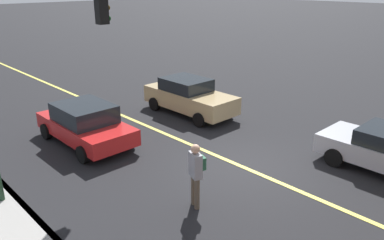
{
  "coord_description": "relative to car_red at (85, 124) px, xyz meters",
  "views": [
    {
      "loc": [
        -6.7,
        8.72,
        5.64
      ],
      "look_at": [
        0.34,
        1.99,
        2.05
      ],
      "focal_mm": 35.48,
      "sensor_mm": 36.0,
      "label": 1
    }
  ],
  "objects": [
    {
      "name": "ground",
      "position": [
        -5.28,
        -2.64,
        -0.76
      ],
      "size": [
        200.0,
        200.0,
        0.0
      ],
      "primitive_type": "plane",
      "color": "black"
    },
    {
      "name": "lane_stripe_center",
      "position": [
        -5.28,
        -2.64,
        -0.76
      ],
      "size": [
        80.0,
        0.16,
        0.01
      ],
      "primitive_type": "cube",
      "color": "#D8CC4C",
      "rests_on": "ground"
    },
    {
      "name": "car_red",
      "position": [
        0.0,
        0.0,
        0.0
      ],
      "size": [
        4.24,
        2.02,
        1.49
      ],
      "color": "red",
      "rests_on": "ground"
    },
    {
      "name": "car_tan",
      "position": [
        -0.17,
        -5.02,
        0.04
      ],
      "size": [
        4.45,
        1.92,
        1.58
      ],
      "color": "tan",
      "rests_on": "ground"
    },
    {
      "name": "pedestrian_with_backpack",
      "position": [
        -5.78,
        0.01,
        0.29
      ],
      "size": [
        0.47,
        0.46,
        1.79
      ],
      "color": "brown",
      "rests_on": "ground"
    },
    {
      "name": "traffic_light_mast",
      "position": [
        -2.14,
        2.26,
        3.12
      ],
      "size": [
        0.28,
        3.82,
        5.66
      ],
      "color": "#1E3823",
      "rests_on": "ground"
    }
  ]
}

